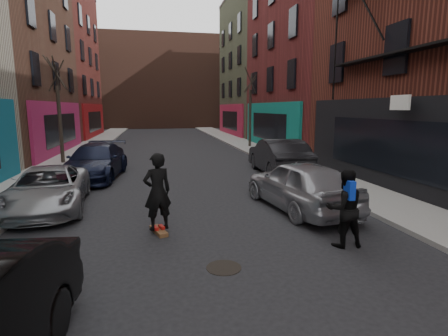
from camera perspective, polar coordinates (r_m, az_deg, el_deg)
name	(u,v)px	position (r m, az deg, el deg)	size (l,w,h in m)	color
sidewalk_left	(97,143)	(33.10, -20.09, 3.93)	(2.50, 84.00, 0.13)	gray
sidewalk_right	(234,140)	(33.53, 1.57, 4.59)	(2.50, 84.00, 0.13)	gray
buildings_right	(412,21)	(24.14, 28.36, 20.35)	(12.00, 56.00, 16.00)	#4C2C20
building_far	(160,83)	(58.70, -10.37, 13.47)	(40.00, 10.00, 14.00)	#47281E
tree_left_far	(58,103)	(21.17, -25.41, 9.57)	(2.00, 2.00, 6.50)	black
tree_right_far	(250,102)	(27.56, 4.31, 10.64)	(2.00, 2.00, 6.80)	black
parked_left_far	(48,189)	(12.12, -26.81, -3.04)	(2.17, 4.71, 1.31)	gray
parked_left_end	(96,161)	(16.61, -20.23, 1.01)	(2.13, 5.24, 1.52)	black
parked_right_far	(299,184)	(11.06, 12.22, -2.65)	(1.85, 4.61, 1.57)	#9B9DA3
parked_right_end	(278,156)	(16.81, 8.88, 1.89)	(1.78, 5.11, 1.68)	black
skateboard	(159,231)	(9.14, -10.61, -10.06)	(0.22, 0.80, 0.10)	brown
skateboarder	(157,192)	(8.85, -10.82, -3.81)	(0.71, 0.47, 1.95)	black
pedestrian	(344,208)	(8.38, 19.06, -6.21)	(0.90, 0.72, 1.78)	black
manhole	(224,268)	(7.19, -0.04, -15.95)	(0.70, 0.70, 0.01)	black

